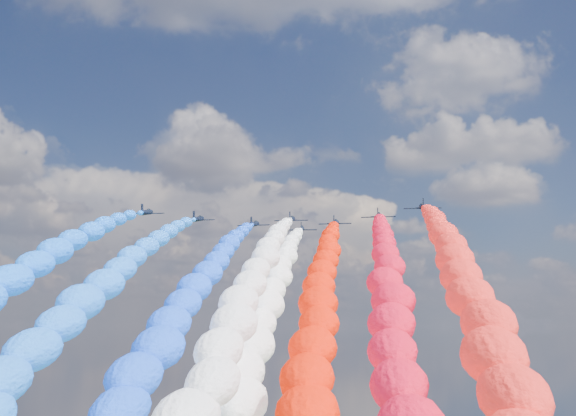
# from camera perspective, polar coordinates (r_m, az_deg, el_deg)

# --- Properties ---
(jet_0) EXTENTS (8.33, 11.14, 4.20)m
(jet_0) POSITION_cam_1_polar(r_m,az_deg,el_deg) (164.28, -11.07, -0.34)
(jet_0) COLOR black
(trail_0) EXTENTS (6.62, 98.26, 40.12)m
(trail_0) POSITION_cam_1_polar(r_m,az_deg,el_deg) (115.61, -18.65, -5.08)
(trail_0) COLOR blue
(jet_1) EXTENTS (8.18, 11.03, 4.20)m
(jet_1) POSITION_cam_1_polar(r_m,az_deg,el_deg) (172.52, -7.09, -0.86)
(jet_1) COLOR black
(trail_1) EXTENTS (6.62, 98.26, 40.12)m
(trail_1) POSITION_cam_1_polar(r_m,az_deg,el_deg) (122.57, -12.59, -5.56)
(trail_1) COLOR blue
(jet_2) EXTENTS (8.40, 11.19, 4.20)m
(jet_2) POSITION_cam_1_polar(r_m,az_deg,el_deg) (180.09, -2.67, -1.28)
(jet_2) COLOR black
(trail_2) EXTENTS (6.62, 98.26, 40.12)m
(trail_2) POSITION_cam_1_polar(r_m,az_deg,el_deg) (129.15, -6.11, -5.91)
(trail_2) COLOR blue
(jet_3) EXTENTS (7.89, 10.82, 4.20)m
(jet_3) POSITION_cam_1_polar(r_m,az_deg,el_deg) (171.86, 0.28, -0.90)
(jet_3) COLOR black
(trail_3) EXTENTS (6.62, 98.26, 40.12)m
(trail_3) POSITION_cam_1_polar(r_m,az_deg,el_deg) (120.40, -2.14, -5.71)
(trail_3) COLOR white
(jet_4) EXTENTS (8.50, 11.26, 4.20)m
(jet_4) POSITION_cam_1_polar(r_m,az_deg,el_deg) (188.67, 1.08, -1.65)
(jet_4) COLOR black
(trail_4) EXTENTS (6.62, 98.26, 40.12)m
(trail_4) POSITION_cam_1_polar(r_m,az_deg,el_deg) (137.24, -0.73, -6.15)
(trail_4) COLOR white
(jet_5) EXTENTS (8.41, 11.20, 4.20)m
(jet_5) POSITION_cam_1_polar(r_m,az_deg,el_deg) (177.70, 3.74, -1.16)
(jet_5) COLOR black
(trail_5) EXTENTS (6.62, 98.26, 40.12)m
(trail_5) POSITION_cam_1_polar(r_m,az_deg,el_deg) (125.99, 2.88, -5.86)
(trail_5) COLOR red
(jet_6) EXTENTS (8.57, 11.31, 4.20)m
(jet_6) POSITION_cam_1_polar(r_m,az_deg,el_deg) (167.66, 7.14, -0.62)
(jet_6) COLOR black
(trail_6) EXTENTS (6.62, 98.26, 40.12)m
(trail_6) POSITION_cam_1_polar(r_m,az_deg,el_deg) (115.82, 7.74, -5.49)
(trail_6) COLOR red
(jet_7) EXTENTS (8.17, 11.02, 4.20)m
(jet_7) POSITION_cam_1_polar(r_m,az_deg,el_deg) (156.75, 10.51, 0.07)
(jet_7) COLOR black
(trail_7) EXTENTS (6.62, 98.26, 40.12)m
(trail_7) POSITION_cam_1_polar(r_m,az_deg,el_deg) (105.02, 12.87, -4.96)
(trail_7) COLOR red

